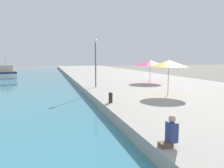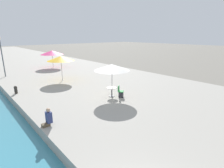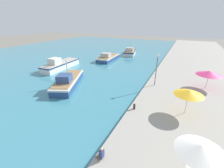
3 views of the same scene
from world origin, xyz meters
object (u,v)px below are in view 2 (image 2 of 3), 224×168
cafe_umbrella_striped (52,53)px  cafe_table (112,90)px  person_at_quay (48,118)px  mooring_bollard (16,89)px  cafe_chair_left (121,93)px  lamppost (1,50)px  cafe_umbrella_pink (112,67)px  cafe_umbrella_white (61,58)px

cafe_umbrella_striped → cafe_table: size_ratio=4.18×
cafe_umbrella_striped → cafe_table: (-1.90, -15.63, -1.68)m
cafe_table → person_at_quay: bearing=-167.8°
mooring_bollard → cafe_umbrella_striped: bearing=52.7°
cafe_table → mooring_bollard: cafe_table is taller
person_at_quay → mooring_bollard: (0.08, 7.07, -0.09)m
cafe_chair_left → lamppost: bearing=-104.9°
person_at_quay → lamppost: (0.75, 14.67, 2.66)m
cafe_umbrella_striped → mooring_bollard: cafe_umbrella_striped is taller
cafe_umbrella_pink → mooring_bollard: 8.31m
cafe_umbrella_white → mooring_bollard: bearing=-162.1°
cafe_table → person_at_quay: size_ratio=0.80×
cafe_umbrella_striped → cafe_chair_left: 16.39m
cafe_table → cafe_umbrella_white: bearing=94.5°
person_at_quay → cafe_umbrella_striped: bearing=66.0°
cafe_umbrella_striped → cafe_chair_left: bearing=-95.2°
cafe_umbrella_white → person_at_quay: cafe_umbrella_white is taller
lamppost → person_at_quay: bearing=-92.9°
cafe_table → lamppost: 14.54m
cafe_umbrella_pink → cafe_umbrella_striped: 15.66m
cafe_umbrella_striped → person_at_quay: bearing=-114.0°
cafe_umbrella_pink → cafe_umbrella_white: size_ratio=0.98×
cafe_umbrella_pink → person_at_quay: 6.14m
mooring_bollard → lamppost: 8.11m
cafe_umbrella_white → cafe_table: size_ratio=3.55×
cafe_umbrella_pink → cafe_umbrella_striped: cafe_umbrella_pink is taller
cafe_chair_left → cafe_umbrella_pink: bearing=-98.6°
cafe_umbrella_white → cafe_umbrella_striped: (2.48, 8.17, -0.14)m
cafe_umbrella_striped → cafe_umbrella_pink: bearing=-96.6°
cafe_umbrella_white → cafe_table: bearing=-85.5°
cafe_umbrella_striped → cafe_table: bearing=-96.9°
cafe_umbrella_pink → lamppost: size_ratio=0.61×
cafe_umbrella_white → lamppost: 7.41m
cafe_chair_left → person_at_quay: 6.07m
cafe_umbrella_pink → mooring_bollard: size_ratio=4.26×
cafe_umbrella_pink → lamppost: 14.30m
cafe_umbrella_striped → cafe_umbrella_white: bearing=-106.9°
person_at_quay → cafe_umbrella_pink: bearing=12.7°
cafe_umbrella_pink → mooring_bollard: cafe_umbrella_pink is taller
mooring_bollard → cafe_umbrella_white: bearing=17.9°
cafe_umbrella_pink → mooring_bollard: bearing=134.2°
cafe_umbrella_pink → cafe_umbrella_striped: (1.81, 15.56, -0.11)m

